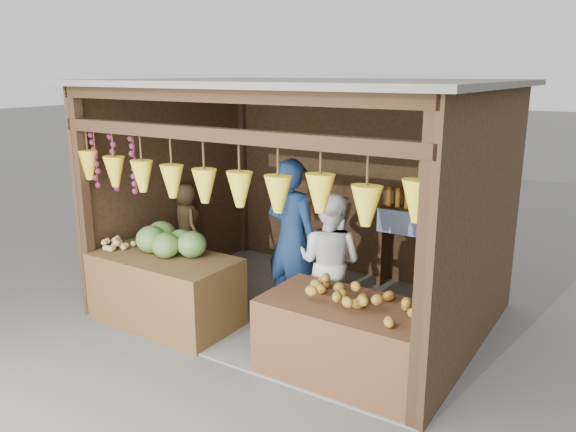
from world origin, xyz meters
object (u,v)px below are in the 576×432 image
Objects in this scene: counter_left at (166,290)px; vendor_seated at (186,222)px; man_standing at (292,239)px; woman_standing at (330,262)px; counter_right at (352,342)px.

vendor_seated is at bearing 122.64° from counter_left.
counter_left is at bearing 147.65° from vendor_seated.
man_standing is 1.20× the size of woman_standing.
man_standing is at bearing 41.09° from counter_left.
counter_right is 1.58× the size of vendor_seated.
counter_left is at bearing 25.93° from woman_standing.
counter_left is 1.51m from man_standing.
counter_right is 3.24m from vendor_seated.
counter_right is at bearing -175.01° from vendor_seated.
counter_left is at bearing -178.56° from counter_right.
vendor_seated is (-3.02, 1.10, 0.43)m from counter_right.
man_standing is at bearing -10.26° from woman_standing.
counter_right is 1.09× the size of woman_standing.
counter_left is 0.99× the size of counter_right.
counter_left is 0.89× the size of man_standing.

